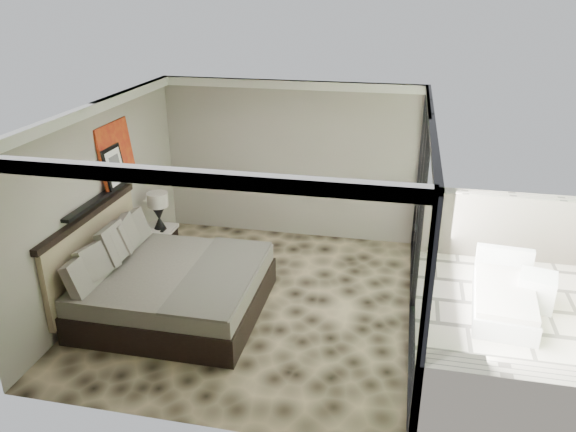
% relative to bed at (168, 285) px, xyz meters
% --- Properties ---
extents(floor, '(5.00, 5.00, 0.00)m').
position_rel_bed_xyz_m(floor, '(1.12, 0.43, -0.39)').
color(floor, black).
rests_on(floor, ground).
extents(ceiling, '(4.50, 5.00, 0.02)m').
position_rel_bed_xyz_m(ceiling, '(1.12, 0.43, 2.40)').
color(ceiling, silver).
rests_on(ceiling, back_wall).
extents(back_wall, '(4.50, 0.02, 2.80)m').
position_rel_bed_xyz_m(back_wall, '(1.12, 2.92, 1.01)').
color(back_wall, gray).
rests_on(back_wall, floor).
extents(left_wall, '(0.02, 5.00, 2.80)m').
position_rel_bed_xyz_m(left_wall, '(-1.12, 0.43, 1.01)').
color(left_wall, gray).
rests_on(left_wall, floor).
extents(glass_wall, '(0.08, 5.00, 2.80)m').
position_rel_bed_xyz_m(glass_wall, '(3.37, 0.43, 1.01)').
color(glass_wall, white).
rests_on(glass_wall, floor).
extents(terrace_slab, '(3.00, 5.00, 0.12)m').
position_rel_bed_xyz_m(terrace_slab, '(4.87, 0.43, -0.45)').
color(terrace_slab, beige).
rests_on(terrace_slab, ground).
extents(picture_ledge, '(0.12, 2.20, 0.05)m').
position_rel_bed_xyz_m(picture_ledge, '(-1.06, 0.53, 1.11)').
color(picture_ledge, black).
rests_on(picture_ledge, left_wall).
extents(bed, '(2.40, 2.32, 1.33)m').
position_rel_bed_xyz_m(bed, '(0.00, 0.00, 0.00)').
color(bed, black).
rests_on(bed, floor).
extents(nightstand, '(0.61, 0.61, 0.50)m').
position_rel_bed_xyz_m(nightstand, '(-0.81, 1.56, -0.14)').
color(nightstand, black).
rests_on(nightstand, floor).
extents(table_lamp, '(0.34, 0.34, 0.62)m').
position_rel_bed_xyz_m(table_lamp, '(-0.80, 1.55, 0.53)').
color(table_lamp, black).
rests_on(table_lamp, nightstand).
extents(abstract_canvas, '(0.13, 0.90, 0.90)m').
position_rel_bed_xyz_m(abstract_canvas, '(-1.08, 0.92, 1.59)').
color(abstract_canvas, '#BA110F').
rests_on(abstract_canvas, picture_ledge).
extents(framed_print, '(0.11, 0.50, 0.60)m').
position_rel_bed_xyz_m(framed_print, '(-1.02, 0.73, 1.44)').
color(framed_print, black).
rests_on(framed_print, picture_ledge).
extents(ottoman, '(0.59, 0.59, 0.49)m').
position_rel_bed_xyz_m(ottoman, '(5.08, 1.19, -0.14)').
color(ottoman, white).
rests_on(ottoman, terrace_slab).
extents(lounger, '(0.97, 1.71, 0.64)m').
position_rel_bed_xyz_m(lounger, '(4.62, 0.98, -0.19)').
color(lounger, silver).
rests_on(lounger, terrace_slab).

